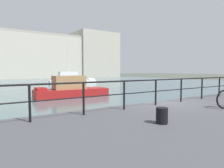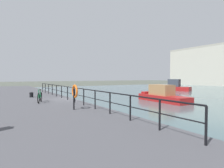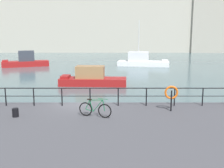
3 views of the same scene
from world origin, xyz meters
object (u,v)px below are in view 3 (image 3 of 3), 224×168
moored_blue_motorboat (25,61)px  moored_harbor_tender (142,61)px  life_ring_stand (171,93)px  harbor_building (127,26)px  mooring_bollard (15,113)px  moored_small_launch (91,78)px  parked_bicycle (95,109)px

moored_blue_motorboat → moored_harbor_tender: 17.94m
moored_blue_motorboat → life_ring_stand: moored_blue_motorboat is taller
harbor_building → mooring_bollard: bearing=-98.2°
harbor_building → moored_harbor_tender: size_ratio=8.91×
harbor_building → moored_harbor_tender: harbor_building is taller
harbor_building → moored_small_launch: bearing=-97.1°
moored_small_launch → moored_harbor_tender: 17.40m
mooring_bollard → moored_small_launch: bearing=77.9°
parked_bicycle → mooring_bollard: 4.07m
moored_harbor_tender → life_ring_stand: bearing=-83.2°
moored_harbor_tender → parked_bicycle: 30.13m
moored_small_launch → moored_blue_motorboat: 18.85m
mooring_bollard → moored_harbor_tender: bearing=72.1°
moored_harbor_tender → life_ring_stand: (-1.43, -28.50, 1.15)m
moored_small_launch → moored_harbor_tender: moored_harbor_tender is taller
moored_small_launch → moored_blue_motorboat: (-11.23, 15.15, 0.09)m
moored_blue_motorboat → moored_harbor_tender: (17.92, 0.91, 0.00)m
moored_harbor_tender → life_ring_stand: moored_harbor_tender is taller
moored_small_launch → parked_bicycle: 13.62m
moored_blue_motorboat → parked_bicycle: bearing=94.1°
moored_small_launch → mooring_bollard: bearing=80.8°
moored_small_launch → parked_bicycle: bearing=97.8°
harbor_building → mooring_bollard: harbor_building is taller
parked_bicycle → moored_small_launch: bearing=113.9°
mooring_bollard → life_ring_stand: bearing=7.7°
parked_bicycle → life_ring_stand: life_ring_stand is taller
harbor_building → moored_blue_motorboat: 39.91m
moored_harbor_tender → parked_bicycle: bearing=-90.9°
moored_small_launch → life_ring_stand: bearing=115.8°
life_ring_stand → mooring_bollard: bearing=-172.3°
harbor_building → moored_small_launch: 51.24m
harbor_building → moored_harbor_tender: (0.36, -34.42, -5.97)m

